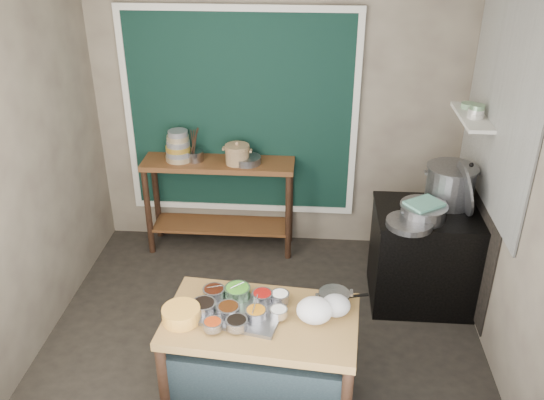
# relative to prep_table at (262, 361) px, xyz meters

# --- Properties ---
(floor) EXTENTS (3.50, 3.00, 0.02)m
(floor) POSITION_rel_prep_table_xyz_m (-0.05, 0.75, -0.39)
(floor) COLOR black
(floor) RESTS_ON ground
(back_wall) EXTENTS (3.50, 0.02, 2.80)m
(back_wall) POSITION_rel_prep_table_xyz_m (-0.05, 2.26, 1.02)
(back_wall) COLOR gray
(back_wall) RESTS_ON floor
(left_wall) EXTENTS (0.02, 3.00, 2.80)m
(left_wall) POSITION_rel_prep_table_xyz_m (-1.81, 0.75, 1.02)
(left_wall) COLOR gray
(left_wall) RESTS_ON floor
(right_wall) EXTENTS (0.02, 3.00, 2.80)m
(right_wall) POSITION_rel_prep_table_xyz_m (1.71, 0.75, 1.02)
(right_wall) COLOR gray
(right_wall) RESTS_ON floor
(curtain_panel) EXTENTS (2.10, 0.02, 1.90)m
(curtain_panel) POSITION_rel_prep_table_xyz_m (-0.40, 2.22, 0.98)
(curtain_panel) COLOR black
(curtain_panel) RESTS_ON back_wall
(curtain_frame) EXTENTS (2.22, 0.03, 2.02)m
(curtain_frame) POSITION_rel_prep_table_xyz_m (-0.40, 2.21, 0.98)
(curtain_frame) COLOR beige
(curtain_frame) RESTS_ON back_wall
(tile_panel) EXTENTS (0.02, 1.70, 1.70)m
(tile_panel) POSITION_rel_prep_table_xyz_m (1.69, 1.30, 1.48)
(tile_panel) COLOR #B2B2AA
(tile_panel) RESTS_ON right_wall
(soot_patch) EXTENTS (0.01, 1.30, 1.30)m
(soot_patch) POSITION_rel_prep_table_xyz_m (1.69, 1.40, 0.32)
(soot_patch) COLOR black
(soot_patch) RESTS_ON right_wall
(wall_shelf) EXTENTS (0.22, 0.70, 0.03)m
(wall_shelf) POSITION_rel_prep_table_xyz_m (1.58, 1.60, 1.23)
(wall_shelf) COLOR beige
(wall_shelf) RESTS_ON right_wall
(prep_table) EXTENTS (1.31, 0.83, 0.75)m
(prep_table) POSITION_rel_prep_table_xyz_m (0.00, 0.00, 0.00)
(prep_table) COLOR brown
(prep_table) RESTS_ON floor
(back_counter) EXTENTS (1.45, 0.40, 0.95)m
(back_counter) POSITION_rel_prep_table_xyz_m (-0.60, 2.03, 0.10)
(back_counter) COLOR brown
(back_counter) RESTS_ON floor
(stove_block) EXTENTS (0.90, 0.68, 0.85)m
(stove_block) POSITION_rel_prep_table_xyz_m (1.30, 1.30, 0.05)
(stove_block) COLOR black
(stove_block) RESTS_ON floor
(stove_top) EXTENTS (0.92, 0.69, 0.03)m
(stove_top) POSITION_rel_prep_table_xyz_m (1.30, 1.30, 0.49)
(stove_top) COLOR black
(stove_top) RESTS_ON stove_block
(condiment_tray) EXTENTS (0.62, 0.50, 0.02)m
(condiment_tray) POSITION_rel_prep_table_xyz_m (-0.14, 0.03, 0.39)
(condiment_tray) COLOR gray
(condiment_tray) RESTS_ON prep_table
(condiment_bowls) EXTENTS (0.63, 0.49, 0.07)m
(condiment_bowls) POSITION_rel_prep_table_xyz_m (-0.16, 0.05, 0.43)
(condiment_bowls) COLOR gray
(condiment_bowls) RESTS_ON condiment_tray
(yellow_basin) EXTENTS (0.30, 0.30, 0.10)m
(yellow_basin) POSITION_rel_prep_table_xyz_m (-0.51, -0.07, 0.42)
(yellow_basin) COLOR #BF8A29
(yellow_basin) RESTS_ON prep_table
(saucepan) EXTENTS (0.26, 0.26, 0.12)m
(saucepan) POSITION_rel_prep_table_xyz_m (0.47, 0.14, 0.43)
(saucepan) COLOR gray
(saucepan) RESTS_ON prep_table
(plastic_bag_a) EXTENTS (0.24, 0.21, 0.17)m
(plastic_bag_a) POSITION_rel_prep_table_xyz_m (0.34, -0.01, 0.46)
(plastic_bag_a) COLOR white
(plastic_bag_a) RESTS_ON prep_table
(plastic_bag_b) EXTENTS (0.21, 0.18, 0.15)m
(plastic_bag_b) POSITION_rel_prep_table_xyz_m (0.48, 0.07, 0.45)
(plastic_bag_b) COLOR white
(plastic_bag_b) RESTS_ON prep_table
(bowl_stack) EXTENTS (0.26, 0.26, 0.30)m
(bowl_stack) POSITION_rel_prep_table_xyz_m (-0.97, 2.04, 0.70)
(bowl_stack) COLOR tan
(bowl_stack) RESTS_ON back_counter
(utensil_cup) EXTENTS (0.18, 0.18, 0.10)m
(utensil_cup) POSITION_rel_prep_table_xyz_m (-0.82, 2.03, 0.62)
(utensil_cup) COLOR gray
(utensil_cup) RESTS_ON back_counter
(ceramic_crock) EXTENTS (0.28, 0.28, 0.16)m
(ceramic_crock) POSITION_rel_prep_table_xyz_m (-0.41, 2.00, 0.66)
(ceramic_crock) COLOR #987952
(ceramic_crock) RESTS_ON back_counter
(wide_bowl) EXTENTS (0.28, 0.28, 0.07)m
(wide_bowl) POSITION_rel_prep_table_xyz_m (-0.32, 2.00, 0.61)
(wide_bowl) COLOR gray
(wide_bowl) RESTS_ON back_counter
(stock_pot) EXTENTS (0.46, 0.46, 0.34)m
(stock_pot) POSITION_rel_prep_table_xyz_m (1.45, 1.46, 0.67)
(stock_pot) COLOR gray
(stock_pot) RESTS_ON stove_top
(pot_lid) EXTENTS (0.14, 0.46, 0.44)m
(pot_lid) POSITION_rel_prep_table_xyz_m (1.53, 1.30, 0.73)
(pot_lid) COLOR gray
(pot_lid) RESTS_ON stove_top
(steamer) EXTENTS (0.51, 0.51, 0.12)m
(steamer) POSITION_rel_prep_table_xyz_m (1.20, 1.18, 0.57)
(steamer) COLOR gray
(steamer) RESTS_ON stove_top
(green_cloth) EXTENTS (0.34, 0.33, 0.02)m
(green_cloth) POSITION_rel_prep_table_xyz_m (1.20, 1.18, 0.64)
(green_cloth) COLOR #60AB9C
(green_cloth) RESTS_ON steamer
(shallow_pan) EXTENTS (0.47, 0.47, 0.05)m
(shallow_pan) POSITION_rel_prep_table_xyz_m (1.07, 1.04, 0.53)
(shallow_pan) COLOR gray
(shallow_pan) RESTS_ON stove_top
(shelf_bowl_stack) EXTENTS (0.14, 0.14, 0.11)m
(shelf_bowl_stack) POSITION_rel_prep_table_xyz_m (1.58, 1.54, 1.29)
(shelf_bowl_stack) COLOR silver
(shelf_bowl_stack) RESTS_ON wall_shelf
(shelf_bowl_green) EXTENTS (0.13, 0.13, 0.05)m
(shelf_bowl_green) POSITION_rel_prep_table_xyz_m (1.58, 1.77, 1.26)
(shelf_bowl_green) COLOR gray
(shelf_bowl_green) RESTS_ON wall_shelf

